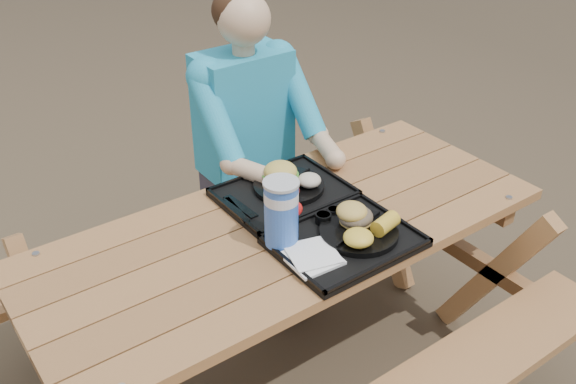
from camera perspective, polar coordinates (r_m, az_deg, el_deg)
ground at (r=2.69m, az=0.00°, el=-16.19°), size 60.00×60.00×0.00m
picnic_table at (r=2.42m, az=0.00°, el=-10.23°), size 1.80×1.49×0.75m
tray_near at (r=2.10m, az=5.06°, el=-4.47°), size 0.45×0.35×0.02m
tray_far at (r=2.33m, az=-0.38°, el=-0.21°), size 0.45×0.35×0.02m
plate_near at (r=2.11m, az=6.32°, el=-3.57°), size 0.26×0.26×0.02m
plate_far at (r=2.34m, az=0.07°, el=0.54°), size 0.26×0.26×0.02m
napkin_stack at (r=1.99m, az=2.15°, el=-5.82°), size 0.16×0.16×0.02m
soda_cup at (r=2.01m, az=-0.60°, el=-1.99°), size 0.11×0.11×0.22m
condiment_bbq at (r=2.16m, az=3.15°, el=-2.33°), size 0.05×0.05×0.03m
condiment_mustard at (r=2.20m, az=4.07°, el=-1.78°), size 0.05×0.05×0.03m
sandwich at (r=2.11m, az=6.09°, el=-1.44°), size 0.11×0.11×0.11m
mac_cheese at (r=2.03m, az=6.28°, el=-4.06°), size 0.10×0.10×0.05m
corn_cob at (r=2.10m, az=8.65°, el=-2.81°), size 0.11×0.11×0.06m
cutlery_far at (r=2.25m, az=-4.26°, el=-1.28°), size 0.04×0.17×0.01m
burger at (r=2.33m, az=-0.69°, el=2.19°), size 0.13×0.13×0.11m
baked_beans at (r=2.26m, az=-0.04°, el=0.13°), size 0.09×0.09×0.04m
potato_salad at (r=2.31m, az=1.91°, el=1.06°), size 0.09×0.09×0.05m
diner at (r=2.79m, az=-3.60°, el=2.68°), size 0.48×0.84×1.28m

